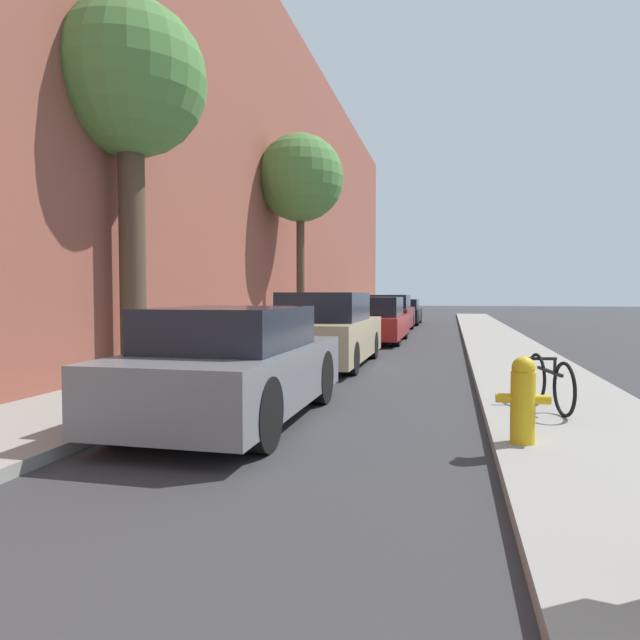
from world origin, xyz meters
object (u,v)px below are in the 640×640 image
object	(u,v)px
parked_car_black	(402,312)
street_tree_far	(300,179)
street_tree_near	(130,87)
parked_car_maroon	(389,314)
bicycle	(549,382)
fire_hydrant	(523,399)
parked_car_red	(373,321)
parked_car_champagne	(327,331)
parked_car_grey	(235,366)

from	to	relation	value
parked_car_black	street_tree_far	distance (m)	12.52
street_tree_near	street_tree_far	xyz separation A→B (m)	(0.57, 8.27, 0.16)
parked_car_maroon	bicycle	xyz separation A→B (m)	(3.59, -15.52, -0.25)
street_tree_near	fire_hydrant	world-z (taller)	street_tree_near
street_tree_near	street_tree_far	bearing A→B (deg)	86.04
parked_car_red	street_tree_far	size ratio (longest dim) A/B	0.73
parked_car_red	parked_car_champagne	bearing A→B (deg)	-91.69
parked_car_grey	parked_car_maroon	size ratio (longest dim) A/B	0.87
parked_car_red	parked_car_maroon	distance (m)	5.29
parked_car_grey	parked_car_black	size ratio (longest dim) A/B	0.90
parked_car_red	fire_hydrant	size ratio (longest dim) A/B	5.62
parked_car_grey	bicycle	distance (m)	3.73
parked_car_champagne	street_tree_near	size ratio (longest dim) A/B	0.74
parked_car_grey	parked_car_black	bearing A→B (deg)	89.75
parked_car_maroon	street_tree_near	world-z (taller)	street_tree_near
parked_car_red	parked_car_grey	bearing A→B (deg)	-90.51
parked_car_champagne	street_tree_near	distance (m)	5.77
parked_car_maroon	street_tree_near	xyz separation A→B (m)	(-2.59, -14.41, 4.10)
street_tree_near	parked_car_maroon	bearing A→B (deg)	79.83
fire_hydrant	bicycle	size ratio (longest dim) A/B	0.53
parked_car_grey	parked_car_maroon	world-z (taller)	parked_car_maroon
parked_car_grey	parked_car_red	distance (m)	11.19
parked_car_black	fire_hydrant	xyz separation A→B (m)	(3.00, -22.62, -0.07)
fire_hydrant	street_tree_far	bearing A→B (deg)	114.76
parked_car_black	bicycle	distance (m)	21.22
street_tree_near	parked_car_red	bearing A→B (deg)	73.61
fire_hydrant	parked_car_grey	bearing A→B (deg)	166.73
parked_car_maroon	bicycle	distance (m)	15.93
parked_car_grey	parked_car_maroon	xyz separation A→B (m)	(0.00, 16.48, 0.05)
street_tree_far	bicycle	bearing A→B (deg)	-59.15
parked_car_black	parked_car_grey	bearing A→B (deg)	-90.25
parked_car_champagne	parked_car_red	distance (m)	5.90
parked_car_black	bicycle	world-z (taller)	parked_car_black
parked_car_red	parked_car_maroon	size ratio (longest dim) A/B	0.99
street_tree_far	fire_hydrant	distance (m)	12.97
parked_car_red	street_tree_far	bearing A→B (deg)	-158.06
parked_car_grey	street_tree_near	distance (m)	5.30
parked_car_champagne	street_tree_far	bearing A→B (deg)	110.99
parked_car_maroon	bicycle	bearing A→B (deg)	-76.97
street_tree_near	street_tree_far	world-z (taller)	street_tree_far
parked_car_champagne	parked_car_black	size ratio (longest dim) A/B	1.03
parked_car_grey	bicycle	bearing A→B (deg)	14.97
parked_car_black	street_tree_near	xyz separation A→B (m)	(-2.68, -19.82, 4.19)
parked_car_champagne	parked_car_red	bearing A→B (deg)	88.31
parked_car_grey	fire_hydrant	size ratio (longest dim) A/B	4.90
parked_car_grey	street_tree_near	bearing A→B (deg)	141.29
parked_car_champagne	street_tree_far	world-z (taller)	street_tree_far
street_tree_near	bicycle	size ratio (longest dim) A/B	4.03
street_tree_near	fire_hydrant	size ratio (longest dim) A/B	7.56
parked_car_red	fire_hydrant	distance (m)	12.30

